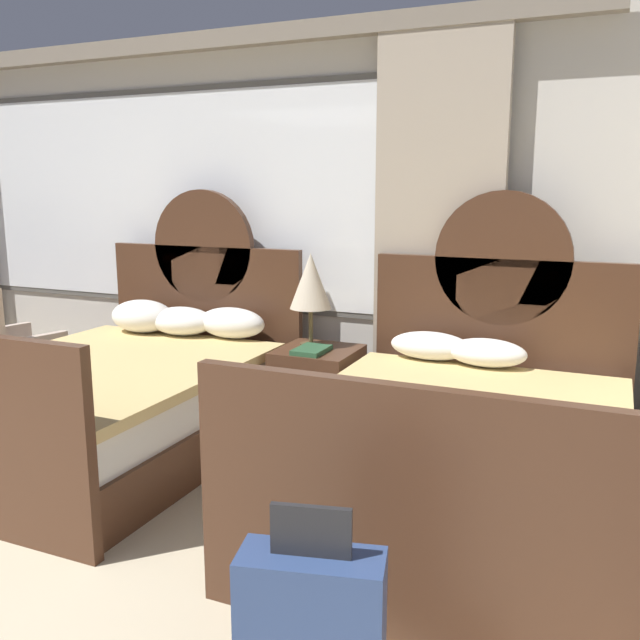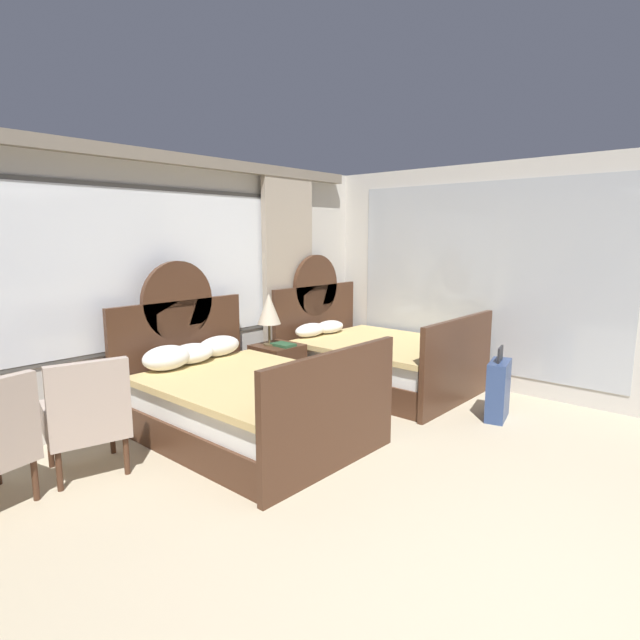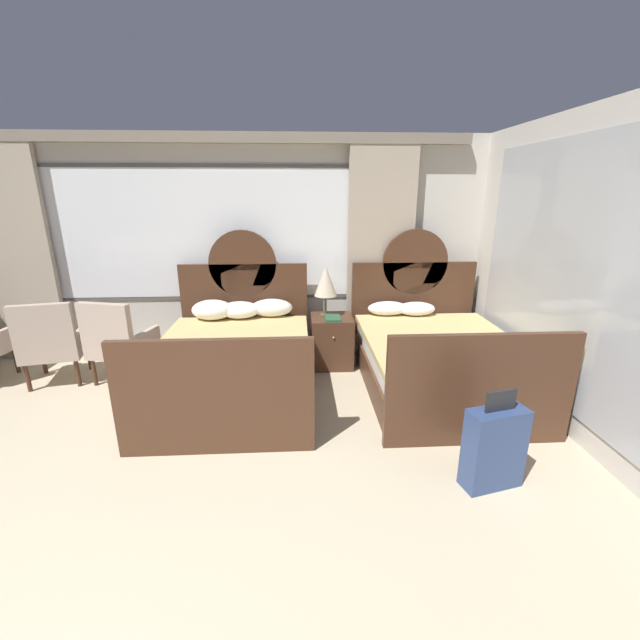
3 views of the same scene
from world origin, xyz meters
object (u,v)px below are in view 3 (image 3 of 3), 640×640
(bed_near_mirror, at_px, (435,357))
(nightstand_between_beds, at_px, (332,341))
(table_lamp_on_nightstand, at_px, (326,282))
(suitcase_on_floor, at_px, (494,448))
(armchair_by_window_centre, at_px, (52,342))
(armchair_by_window_left, at_px, (118,341))
(bed_near_window, at_px, (235,359))
(book_on_nightstand, at_px, (333,318))

(bed_near_mirror, height_order, nightstand_between_beds, bed_near_mirror)
(table_lamp_on_nightstand, height_order, suitcase_on_floor, table_lamp_on_nightstand)
(armchair_by_window_centre, height_order, suitcase_on_floor, armchair_by_window_centre)
(table_lamp_on_nightstand, distance_m, armchair_by_window_left, 2.39)
(bed_near_window, bearing_deg, suitcase_on_floor, -38.34)
(bed_near_mirror, distance_m, table_lamp_on_nightstand, 1.50)
(table_lamp_on_nightstand, relative_size, book_on_nightstand, 2.31)
(armchair_by_window_centre, bearing_deg, book_on_nightstand, 4.43)
(book_on_nightstand, relative_size, armchair_by_window_centre, 0.28)
(suitcase_on_floor, bearing_deg, book_on_nightstand, 114.27)
(book_on_nightstand, xyz_separation_m, armchair_by_window_centre, (-3.06, -0.24, -0.14))
(book_on_nightstand, height_order, armchair_by_window_centre, armchair_by_window_centre)
(book_on_nightstand, bearing_deg, nightstand_between_beds, 90.81)
(nightstand_between_beds, bearing_deg, armchair_by_window_centre, -173.75)
(armchair_by_window_centre, bearing_deg, bed_near_mirror, -4.32)
(bed_near_window, relative_size, table_lamp_on_nightstand, 3.56)
(suitcase_on_floor, bearing_deg, bed_near_window, 141.66)
(table_lamp_on_nightstand, bearing_deg, armchair_by_window_left, -170.40)
(armchair_by_window_left, bearing_deg, bed_near_window, -12.65)
(armchair_by_window_left, bearing_deg, suitcase_on_floor, -29.68)
(bed_near_mirror, bearing_deg, nightstand_between_beds, 148.57)
(table_lamp_on_nightstand, xyz_separation_m, suitcase_on_floor, (1.03, -2.28, -0.72))
(nightstand_between_beds, relative_size, table_lamp_on_nightstand, 1.02)
(armchair_by_window_centre, distance_m, suitcase_on_floor, 4.45)
(bed_near_window, xyz_separation_m, armchair_by_window_centre, (-2.00, 0.29, 0.13))
(armchair_by_window_centre, bearing_deg, suitcase_on_floor, -25.20)
(bed_near_window, distance_m, armchair_by_window_centre, 2.02)
(bed_near_mirror, bearing_deg, suitcase_on_floor, -93.48)
(nightstand_between_beds, xyz_separation_m, armchair_by_window_left, (-2.36, -0.33, 0.18))
(bed_near_window, bearing_deg, book_on_nightstand, 26.33)
(nightstand_between_beds, relative_size, armchair_by_window_centre, 0.65)
(armchair_by_window_centre, relative_size, suitcase_on_floor, 1.25)
(armchair_by_window_left, bearing_deg, table_lamp_on_nightstand, 9.60)
(bed_near_mirror, bearing_deg, armchair_by_window_centre, 175.68)
(armchair_by_window_left, relative_size, suitcase_on_floor, 1.25)
(bed_near_window, relative_size, armchair_by_window_left, 2.27)
(nightstand_between_beds, bearing_deg, bed_near_mirror, -31.43)
(armchair_by_window_left, relative_size, armchair_by_window_centre, 1.00)
(bed_near_window, xyz_separation_m, table_lamp_on_nightstand, (0.99, 0.68, 0.68))
(armchair_by_window_centre, xyz_separation_m, suitcase_on_floor, (4.03, -1.89, -0.18))
(bed_near_mirror, height_order, book_on_nightstand, bed_near_mirror)
(suitcase_on_floor, bearing_deg, bed_near_mirror, 86.52)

